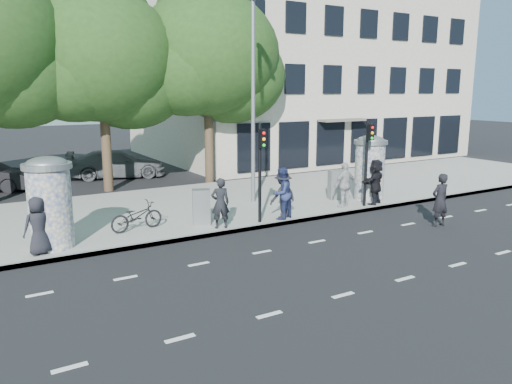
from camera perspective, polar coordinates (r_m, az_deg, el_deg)
ground at (r=14.64m, az=10.32°, el=-7.01°), size 120.00×120.00×0.00m
sidewalk at (r=20.65m, az=-3.36°, el=-1.15°), size 40.00×8.00×0.15m
curb at (r=17.33m, az=2.64°, el=-3.64°), size 40.00×0.10×0.16m
lane_dash_near at (r=13.17m, az=16.66°, el=-9.47°), size 32.00×0.12×0.01m
lane_dash_far at (r=15.67m, az=6.97°, el=-5.65°), size 32.00×0.12×0.01m
ad_column_left at (r=15.37m, az=-22.51°, el=-0.89°), size 1.36×1.36×2.65m
ad_column_right at (r=21.10m, az=12.86°, el=2.90°), size 1.36×1.36×2.65m
traffic_pole_near at (r=16.78m, az=0.54°, el=3.39°), size 0.22×0.31×3.40m
traffic_pole_far at (r=19.67m, az=12.63°, el=4.33°), size 0.22×0.31×3.40m
street_lamp at (r=19.77m, az=-0.24°, el=12.09°), size 0.25×0.93×8.00m
tree_near_left at (r=23.86m, az=-17.31°, el=14.56°), size 6.80×6.80×8.97m
tree_center at (r=25.17m, az=-5.58°, el=15.40°), size 7.00×7.00×9.30m
building at (r=37.09m, az=4.41°, el=13.69°), size 20.30×15.85×12.00m
ped_a at (r=14.97m, az=-23.62°, el=-3.55°), size 0.89×0.69×1.63m
ped_b at (r=16.34m, az=-4.10°, el=-1.29°), size 0.69×0.54×1.68m
ped_c at (r=17.50m, az=2.95°, el=-0.16°), size 1.09×0.99×1.83m
ped_d at (r=17.69m, az=3.09°, el=-0.33°), size 1.13×0.73×1.65m
ped_e at (r=19.57m, az=10.12°, el=0.82°), size 1.05×0.62×1.75m
ped_f at (r=20.34m, az=13.50°, el=1.15°), size 1.77×1.22×1.80m
man_road at (r=18.22m, az=20.29°, el=-0.86°), size 0.70×0.49×1.84m
bicycle at (r=16.59m, az=-13.49°, el=-2.72°), size 0.86×1.84×0.93m
cabinet_left at (r=16.90m, az=-6.27°, el=-1.71°), size 0.69×0.59×1.21m
cabinet_right at (r=20.96m, az=9.12°, el=0.83°), size 0.68×0.58×1.22m
car_right at (r=27.71m, az=-15.62°, el=3.09°), size 3.22×5.37×1.46m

